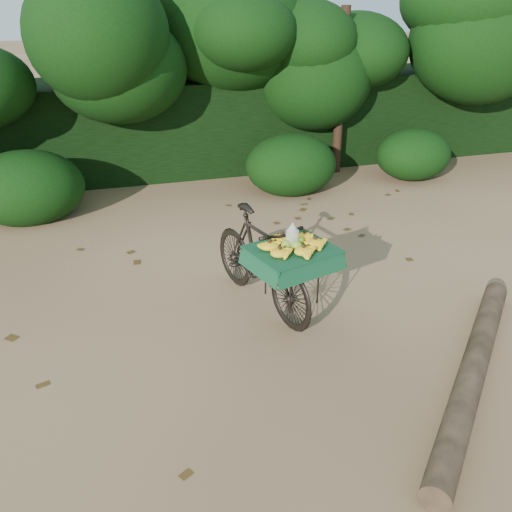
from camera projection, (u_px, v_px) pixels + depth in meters
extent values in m
plane|color=#AA7F5B|center=(292.00, 330.00, 5.96)|extent=(80.00, 80.00, 0.00)
imported|color=black|center=(261.00, 261.00, 6.20)|extent=(1.07, 2.01, 1.16)
cube|color=black|center=(292.00, 251.00, 5.58)|extent=(0.55, 0.61, 0.03)
cube|color=#155032|center=(292.00, 249.00, 5.57)|extent=(1.00, 0.90, 0.01)
ellipsoid|color=olive|center=(299.00, 242.00, 5.58)|extent=(0.11, 0.09, 0.12)
ellipsoid|color=olive|center=(289.00, 241.00, 5.59)|extent=(0.11, 0.09, 0.12)
ellipsoid|color=olive|center=(286.00, 246.00, 5.50)|extent=(0.11, 0.09, 0.12)
ellipsoid|color=olive|center=(297.00, 246.00, 5.49)|extent=(0.11, 0.09, 0.12)
cylinder|color=#EAE5C6|center=(292.00, 238.00, 5.53)|extent=(0.13, 0.13, 0.17)
cylinder|color=brown|center=(473.00, 369.00, 5.16)|extent=(2.55, 2.56, 0.24)
cube|color=black|center=(189.00, 124.00, 10.98)|extent=(26.00, 1.80, 1.80)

